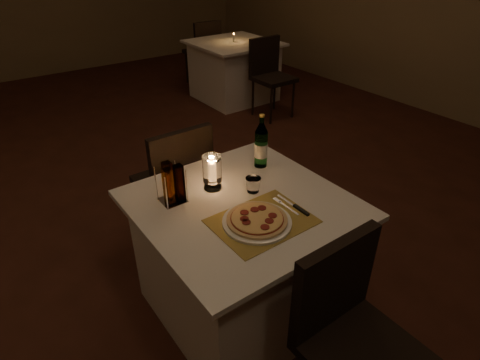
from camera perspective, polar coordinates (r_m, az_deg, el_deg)
floor at (r=2.78m, az=-11.80°, el=-12.12°), size 8.00×10.00×0.02m
main_table at (r=2.22m, az=0.31°, el=-11.02°), size 1.00×1.00×0.74m
chair_near at (r=1.75m, az=15.20°, el=-19.11°), size 0.42×0.42×0.90m
chair_far at (r=2.61m, az=-9.02°, el=0.53°), size 0.42×0.42×0.90m
placemat at (r=1.87m, az=3.15°, el=-5.86°), size 0.45×0.34×0.00m
plate at (r=1.85m, az=2.42°, el=-5.97°), size 0.32×0.32×0.01m
pizza at (r=1.84m, az=2.44°, el=-5.57°), size 0.28×0.28×0.02m
fork at (r=1.97m, az=6.27°, el=-3.57°), size 0.02×0.18×0.00m
knife at (r=1.96m, az=8.23°, el=-3.95°), size 0.02×0.22×0.01m
tumbler at (r=2.06m, az=1.88°, el=-0.68°), size 0.08×0.08×0.08m
water_bottle at (r=2.26m, az=3.01°, el=4.88°), size 0.08×0.08×0.31m
hurricane_candle at (r=2.05m, az=-3.99°, el=1.45°), size 0.10×0.10×0.19m
cruet_caddy at (r=1.97m, az=-9.63°, el=-0.71°), size 0.12×0.12×0.21m
neighbor_table_right at (r=5.46m, az=-0.87°, el=15.30°), size 1.00×1.00×0.74m
neighbor_chair_ra at (r=4.87m, az=4.18°, el=15.39°), size 0.42×0.42×0.90m
neighbor_chair_rb at (r=5.99m, az=-5.05°, el=18.36°), size 0.42×0.42×0.90m
neighbor_candle_right at (r=5.36m, az=-0.90°, el=19.57°), size 0.03×0.03×0.11m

